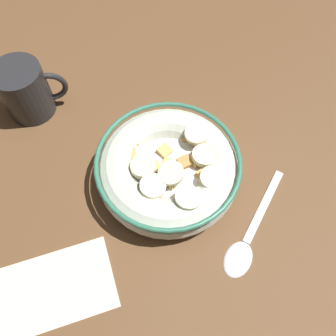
{
  "coord_description": "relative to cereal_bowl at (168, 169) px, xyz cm",
  "views": [
    {
      "loc": [
        -4.38,
        -21.11,
        43.41
      ],
      "look_at": [
        0.0,
        0.0,
        3.0
      ],
      "focal_mm": 38.71,
      "sensor_mm": 36.0,
      "label": 1
    }
  ],
  "objects": [
    {
      "name": "cereal_bowl",
      "position": [
        0.0,
        0.0,
        0.0
      ],
      "size": [
        18.24,
        18.24,
        5.56
      ],
      "color": "beige",
      "rests_on": "ground_plane"
    },
    {
      "name": "coffee_mug",
      "position": [
        -17.09,
        15.58,
        1.21
      ],
      "size": [
        9.43,
        6.81,
        7.91
      ],
      "color": "#262628",
      "rests_on": "ground_plane"
    },
    {
      "name": "folded_napkin",
      "position": [
        -16.08,
        -11.26,
        -2.59
      ],
      "size": [
        15.13,
        10.1,
        0.3
      ],
      "primitive_type": "cube",
      "rotation": [
        0.0,
        0.0,
        0.11
      ],
      "color": "beige",
      "rests_on": "ground_plane"
    },
    {
      "name": "spoon",
      "position": [
        7.27,
        -10.8,
        -2.39
      ],
      "size": [
        12.12,
        13.3,
        0.8
      ],
      "color": "silver",
      "rests_on": "ground_plane"
    },
    {
      "name": "ground_plane",
      "position": [
        -0.03,
        0.03,
        -3.74
      ],
      "size": [
        125.89,
        125.89,
        2.0
      ],
      "primitive_type": "cube",
      "color": "brown"
    }
  ]
}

